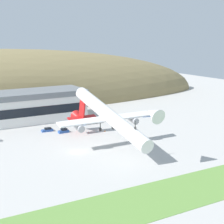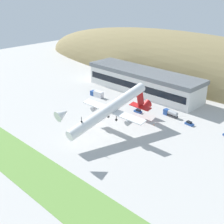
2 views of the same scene
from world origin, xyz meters
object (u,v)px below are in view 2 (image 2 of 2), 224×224
(box_truck, at_px, (171,113))
(traffic_cone_0, at_px, (154,125))
(fuel_truck, at_px, (97,94))
(service_car_2, at_px, (138,111))
(service_car_3, at_px, (137,106))
(terminal_building, at_px, (143,80))
(cargo_airplane, at_px, (111,109))
(service_car_1, at_px, (189,123))

(box_truck, relative_size, traffic_cone_0, 13.44)
(fuel_truck, bearing_deg, service_car_2, -2.16)
(service_car_2, xyz_separation_m, box_truck, (13.97, 7.46, 0.76))
(service_car_2, distance_m, fuel_truck, 30.89)
(box_truck, bearing_deg, traffic_cone_0, -87.84)
(service_car_2, relative_size, service_car_3, 0.91)
(fuel_truck, height_order, box_truck, fuel_truck)
(terminal_building, distance_m, cargo_airplane, 54.40)
(service_car_2, bearing_deg, service_car_1, 11.72)
(service_car_2, bearing_deg, service_car_3, 134.15)
(fuel_truck, xyz_separation_m, traffic_cone_0, (45.33, -7.23, -1.30))
(service_car_3, bearing_deg, box_truck, 8.04)
(fuel_truck, xyz_separation_m, box_truck, (44.82, 6.30, -0.12))
(cargo_airplane, distance_m, box_truck, 34.44)
(cargo_airplane, distance_m, service_car_2, 27.09)
(fuel_truck, bearing_deg, cargo_airplane, -35.43)
(service_car_3, bearing_deg, terminal_building, 122.07)
(terminal_building, relative_size, cargo_airplane, 1.35)
(cargo_airplane, height_order, service_car_1, cargo_airplane)
(service_car_1, relative_size, fuel_truck, 0.49)
(terminal_building, xyz_separation_m, traffic_cone_0, (31.64, -30.79, -7.11))
(cargo_airplane, bearing_deg, terminal_building, 114.59)
(terminal_building, xyz_separation_m, service_car_3, (12.47, -19.90, -6.77))
(cargo_airplane, relative_size, service_car_3, 11.64)
(service_car_2, relative_size, fuel_truck, 0.48)
(terminal_building, height_order, service_car_3, terminal_building)
(fuel_truck, height_order, traffic_cone_0, fuel_truck)
(box_truck, bearing_deg, service_car_3, -171.96)
(traffic_cone_0, bearing_deg, terminal_building, 135.77)
(box_truck, bearing_deg, terminal_building, 150.98)
(cargo_airplane, distance_m, traffic_cone_0, 23.07)
(service_car_3, bearing_deg, cargo_airplane, -71.05)
(box_truck, bearing_deg, cargo_airplane, -104.88)
(terminal_building, height_order, box_truck, terminal_building)
(service_car_2, relative_size, traffic_cone_0, 7.14)
(cargo_airplane, bearing_deg, service_car_3, 108.95)
(terminal_building, xyz_separation_m, cargo_airplane, (22.60, -49.39, 3.12))
(box_truck, distance_m, traffic_cone_0, 13.59)
(terminal_building, bearing_deg, service_car_2, -55.25)
(box_truck, bearing_deg, service_car_1, -10.34)
(box_truck, bearing_deg, service_car_2, -151.89)
(service_car_1, bearing_deg, fuel_truck, -175.79)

